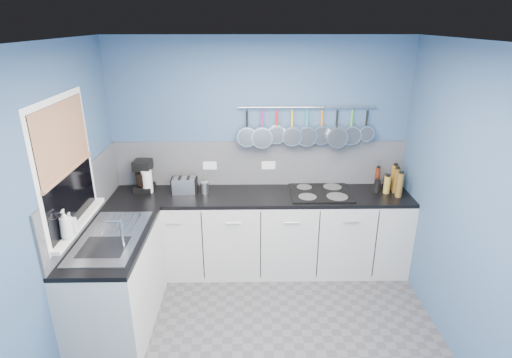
{
  "coord_description": "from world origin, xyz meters",
  "views": [
    {
      "loc": [
        -0.11,
        -2.8,
        2.63
      ],
      "look_at": [
        -0.05,
        0.75,
        1.25
      ],
      "focal_mm": 28.72,
      "sensor_mm": 36.0,
      "label": 1
    }
  ],
  "objects_px": {
    "soap_bottle_a": "(65,224)",
    "soap_bottle_b": "(71,223)",
    "toaster": "(185,185)",
    "hob": "(320,192)",
    "coffee_maker": "(143,176)",
    "canister": "(204,188)",
    "paper_towel": "(147,182)"
  },
  "relations": [
    {
      "from": "canister",
      "to": "hob",
      "type": "height_order",
      "value": "canister"
    },
    {
      "from": "soap_bottle_b",
      "to": "paper_towel",
      "type": "bearing_deg",
      "value": 74.36
    },
    {
      "from": "soap_bottle_a",
      "to": "hob",
      "type": "height_order",
      "value": "soap_bottle_a"
    },
    {
      "from": "soap_bottle_a",
      "to": "hob",
      "type": "distance_m",
      "value": 2.51
    },
    {
      "from": "paper_towel",
      "to": "canister",
      "type": "bearing_deg",
      "value": -2.77
    },
    {
      "from": "soap_bottle_b",
      "to": "soap_bottle_a",
      "type": "bearing_deg",
      "value": -90.0
    },
    {
      "from": "toaster",
      "to": "soap_bottle_b",
      "type": "bearing_deg",
      "value": -126.13
    },
    {
      "from": "soap_bottle_a",
      "to": "coffee_maker",
      "type": "relative_size",
      "value": 0.7
    },
    {
      "from": "soap_bottle_b",
      "to": "coffee_maker",
      "type": "relative_size",
      "value": 0.51
    },
    {
      "from": "toaster",
      "to": "hob",
      "type": "distance_m",
      "value": 1.46
    },
    {
      "from": "coffee_maker",
      "to": "canister",
      "type": "xyz_separation_m",
      "value": [
        0.66,
        -0.08,
        -0.11
      ]
    },
    {
      "from": "soap_bottle_b",
      "to": "toaster",
      "type": "distance_m",
      "value": 1.37
    },
    {
      "from": "hob",
      "to": "coffee_maker",
      "type": "bearing_deg",
      "value": 177.34
    },
    {
      "from": "canister",
      "to": "hob",
      "type": "bearing_deg",
      "value": -0.47
    },
    {
      "from": "soap_bottle_b",
      "to": "toaster",
      "type": "height_order",
      "value": "soap_bottle_b"
    },
    {
      "from": "coffee_maker",
      "to": "canister",
      "type": "distance_m",
      "value": 0.67
    },
    {
      "from": "toaster",
      "to": "coffee_maker",
      "type": "bearing_deg",
      "value": 168.71
    },
    {
      "from": "paper_towel",
      "to": "coffee_maker",
      "type": "relative_size",
      "value": 0.73
    },
    {
      "from": "soap_bottle_a",
      "to": "soap_bottle_b",
      "type": "distance_m",
      "value": 0.09
    },
    {
      "from": "soap_bottle_a",
      "to": "canister",
      "type": "relative_size",
      "value": 1.92
    },
    {
      "from": "soap_bottle_a",
      "to": "toaster",
      "type": "distance_m",
      "value": 1.45
    },
    {
      "from": "soap_bottle_a",
      "to": "hob",
      "type": "bearing_deg",
      "value": 29.0
    },
    {
      "from": "toaster",
      "to": "canister",
      "type": "relative_size",
      "value": 2.04
    },
    {
      "from": "soap_bottle_a",
      "to": "paper_towel",
      "type": "xyz_separation_m",
      "value": [
        0.32,
        1.25,
        -0.15
      ]
    },
    {
      "from": "soap_bottle_a",
      "to": "soap_bottle_b",
      "type": "bearing_deg",
      "value": 90.0
    },
    {
      "from": "toaster",
      "to": "hob",
      "type": "xyz_separation_m",
      "value": [
        1.46,
        -0.03,
        -0.08
      ]
    },
    {
      "from": "soap_bottle_a",
      "to": "paper_towel",
      "type": "height_order",
      "value": "soap_bottle_a"
    },
    {
      "from": "soap_bottle_a",
      "to": "canister",
      "type": "height_order",
      "value": "soap_bottle_a"
    },
    {
      "from": "coffee_maker",
      "to": "soap_bottle_a",
      "type": "bearing_deg",
      "value": -97.61
    },
    {
      "from": "soap_bottle_b",
      "to": "hob",
      "type": "height_order",
      "value": "soap_bottle_b"
    },
    {
      "from": "soap_bottle_a",
      "to": "paper_towel",
      "type": "distance_m",
      "value": 1.3
    },
    {
      "from": "soap_bottle_b",
      "to": "canister",
      "type": "bearing_deg",
      "value": 50.37
    }
  ]
}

